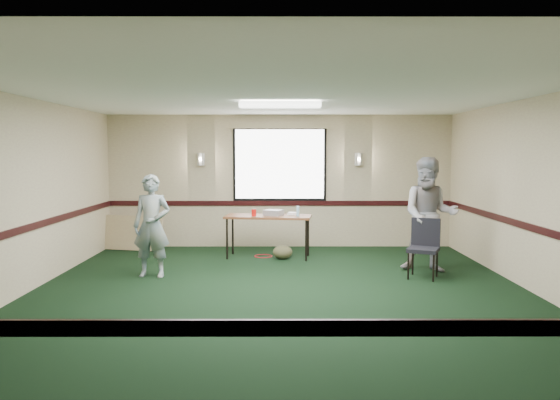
{
  "coord_description": "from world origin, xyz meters",
  "views": [
    {
      "loc": [
        -0.02,
        -7.14,
        1.94
      ],
      "look_at": [
        0.0,
        1.3,
        1.2
      ],
      "focal_mm": 35.0,
      "sensor_mm": 36.0,
      "label": 1
    }
  ],
  "objects_px": {
    "conference_chair": "(424,243)",
    "folding_table": "(268,219)",
    "person_right": "(430,215)",
    "person_left": "(152,226)",
    "projector": "(274,213)"
  },
  "relations": [
    {
      "from": "conference_chair",
      "to": "folding_table",
      "type": "bearing_deg",
      "value": 171.12
    },
    {
      "from": "conference_chair",
      "to": "person_right",
      "type": "bearing_deg",
      "value": 89.26
    },
    {
      "from": "conference_chair",
      "to": "person_left",
      "type": "distance_m",
      "value": 4.25
    },
    {
      "from": "folding_table",
      "to": "person_right",
      "type": "distance_m",
      "value": 2.9
    },
    {
      "from": "projector",
      "to": "conference_chair",
      "type": "relative_size",
      "value": 0.34
    },
    {
      "from": "person_right",
      "to": "conference_chair",
      "type": "bearing_deg",
      "value": -99.52
    },
    {
      "from": "conference_chair",
      "to": "person_left",
      "type": "xyz_separation_m",
      "value": [
        -4.24,
        0.04,
        0.27
      ]
    },
    {
      "from": "folding_table",
      "to": "person_left",
      "type": "distance_m",
      "value": 2.36
    },
    {
      "from": "folding_table",
      "to": "person_left",
      "type": "relative_size",
      "value": 1.02
    },
    {
      "from": "person_left",
      "to": "person_right",
      "type": "relative_size",
      "value": 0.86
    },
    {
      "from": "folding_table",
      "to": "person_left",
      "type": "height_order",
      "value": "person_left"
    },
    {
      "from": "projector",
      "to": "conference_chair",
      "type": "bearing_deg",
      "value": -7.4
    },
    {
      "from": "projector",
      "to": "person_right",
      "type": "height_order",
      "value": "person_right"
    },
    {
      "from": "folding_table",
      "to": "conference_chair",
      "type": "bearing_deg",
      "value": -25.63
    },
    {
      "from": "projector",
      "to": "conference_chair",
      "type": "height_order",
      "value": "conference_chair"
    }
  ]
}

